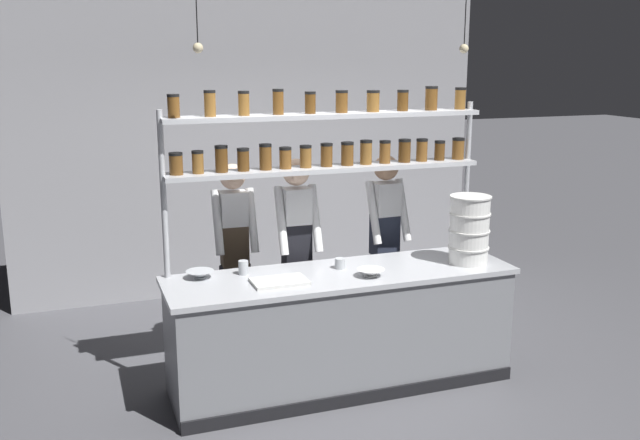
{
  "coord_description": "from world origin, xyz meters",
  "views": [
    {
      "loc": [
        -1.9,
        -4.82,
        2.54
      ],
      "look_at": [
        -0.1,
        0.2,
        1.29
      ],
      "focal_mm": 40.0,
      "sensor_mm": 36.0,
      "label": 1
    }
  ],
  "objects_px": {
    "prep_bowl_center_front": "(200,275)",
    "chef_right": "(385,236)",
    "spice_shelf_unit": "(328,148)",
    "serving_cup_by_board": "(340,263)",
    "chef_center": "(297,246)",
    "cutting_board": "(280,281)",
    "prep_bowl_near_left": "(371,273)",
    "serving_cup_front": "(243,268)",
    "container_stack": "(469,230)",
    "chef_left": "(235,247)"
  },
  "relations": [
    {
      "from": "chef_right",
      "to": "cutting_board",
      "type": "relative_size",
      "value": 4.24
    },
    {
      "from": "serving_cup_front",
      "to": "cutting_board",
      "type": "bearing_deg",
      "value": -55.99
    },
    {
      "from": "container_stack",
      "to": "serving_cup_by_board",
      "type": "distance_m",
      "value": 1.06
    },
    {
      "from": "prep_bowl_center_front",
      "to": "serving_cup_by_board",
      "type": "distance_m",
      "value": 1.07
    },
    {
      "from": "serving_cup_front",
      "to": "chef_center",
      "type": "bearing_deg",
      "value": 33.87
    },
    {
      "from": "chef_center",
      "to": "container_stack",
      "type": "height_order",
      "value": "chef_center"
    },
    {
      "from": "serving_cup_front",
      "to": "serving_cup_by_board",
      "type": "bearing_deg",
      "value": -7.86
    },
    {
      "from": "container_stack",
      "to": "prep_bowl_center_front",
      "type": "distance_m",
      "value": 2.12
    },
    {
      "from": "chef_left",
      "to": "serving_cup_by_board",
      "type": "xyz_separation_m",
      "value": [
        0.66,
        -0.74,
        0.0
      ]
    },
    {
      "from": "spice_shelf_unit",
      "to": "serving_cup_by_board",
      "type": "distance_m",
      "value": 0.9
    },
    {
      "from": "chef_left",
      "to": "serving_cup_front",
      "type": "height_order",
      "value": "chef_left"
    },
    {
      "from": "chef_left",
      "to": "prep_bowl_near_left",
      "type": "bearing_deg",
      "value": -49.14
    },
    {
      "from": "cutting_board",
      "to": "serving_cup_by_board",
      "type": "bearing_deg",
      "value": 19.18
    },
    {
      "from": "serving_cup_front",
      "to": "serving_cup_by_board",
      "type": "xyz_separation_m",
      "value": [
        0.74,
        -0.1,
        -0.01
      ]
    },
    {
      "from": "cutting_board",
      "to": "serving_cup_by_board",
      "type": "relative_size",
      "value": 4.92
    },
    {
      "from": "spice_shelf_unit",
      "to": "container_stack",
      "type": "height_order",
      "value": "spice_shelf_unit"
    },
    {
      "from": "chef_left",
      "to": "chef_right",
      "type": "bearing_deg",
      "value": -4.66
    },
    {
      "from": "spice_shelf_unit",
      "to": "chef_left",
      "type": "distance_m",
      "value": 1.2
    },
    {
      "from": "chef_center",
      "to": "serving_cup_by_board",
      "type": "height_order",
      "value": "chef_center"
    },
    {
      "from": "container_stack",
      "to": "cutting_board",
      "type": "bearing_deg",
      "value": 179.57
    },
    {
      "from": "prep_bowl_center_front",
      "to": "chef_right",
      "type": "bearing_deg",
      "value": 15.07
    },
    {
      "from": "cutting_board",
      "to": "serving_cup_by_board",
      "type": "distance_m",
      "value": 0.58
    },
    {
      "from": "chef_center",
      "to": "serving_cup_front",
      "type": "height_order",
      "value": "chef_center"
    },
    {
      "from": "spice_shelf_unit",
      "to": "serving_cup_by_board",
      "type": "relative_size",
      "value": 31.57
    },
    {
      "from": "chef_left",
      "to": "prep_bowl_near_left",
      "type": "height_order",
      "value": "chef_left"
    },
    {
      "from": "spice_shelf_unit",
      "to": "cutting_board",
      "type": "bearing_deg",
      "value": -141.65
    },
    {
      "from": "chef_center",
      "to": "container_stack",
      "type": "bearing_deg",
      "value": -27.58
    },
    {
      "from": "chef_left",
      "to": "prep_bowl_center_front",
      "type": "distance_m",
      "value": 0.74
    },
    {
      "from": "container_stack",
      "to": "cutting_board",
      "type": "xyz_separation_m",
      "value": [
        -1.56,
        0.01,
        -0.26
      ]
    },
    {
      "from": "prep_bowl_near_left",
      "to": "chef_right",
      "type": "bearing_deg",
      "value": 59.23
    },
    {
      "from": "cutting_board",
      "to": "prep_bowl_center_front",
      "type": "distance_m",
      "value": 0.61
    },
    {
      "from": "spice_shelf_unit",
      "to": "serving_cup_by_board",
      "type": "height_order",
      "value": "spice_shelf_unit"
    },
    {
      "from": "container_stack",
      "to": "chef_center",
      "type": "bearing_deg",
      "value": 151.31
    },
    {
      "from": "prep_bowl_near_left",
      "to": "serving_cup_front",
      "type": "bearing_deg",
      "value": 157.27
    },
    {
      "from": "chef_left",
      "to": "cutting_board",
      "type": "xyz_separation_m",
      "value": [
        0.12,
        -0.93,
        -0.03
      ]
    },
    {
      "from": "chef_left",
      "to": "cutting_board",
      "type": "relative_size",
      "value": 4.16
    },
    {
      "from": "chef_center",
      "to": "chef_right",
      "type": "xyz_separation_m",
      "value": [
        0.85,
        0.12,
        -0.02
      ]
    },
    {
      "from": "chef_right",
      "to": "cutting_board",
      "type": "distance_m",
      "value": 1.42
    },
    {
      "from": "chef_left",
      "to": "container_stack",
      "type": "bearing_deg",
      "value": -27.04
    },
    {
      "from": "chef_center",
      "to": "serving_cup_front",
      "type": "distance_m",
      "value": 0.65
    },
    {
      "from": "cutting_board",
      "to": "serving_cup_front",
      "type": "bearing_deg",
      "value": 124.01
    },
    {
      "from": "spice_shelf_unit",
      "to": "prep_bowl_center_front",
      "type": "bearing_deg",
      "value": -174.12
    },
    {
      "from": "chef_right",
      "to": "cutting_board",
      "type": "height_order",
      "value": "chef_right"
    },
    {
      "from": "chef_center",
      "to": "chef_right",
      "type": "height_order",
      "value": "chef_center"
    },
    {
      "from": "chef_left",
      "to": "chef_right",
      "type": "distance_m",
      "value": 1.32
    },
    {
      "from": "chef_right",
      "to": "prep_bowl_center_front",
      "type": "height_order",
      "value": "chef_right"
    },
    {
      "from": "cutting_board",
      "to": "container_stack",
      "type": "bearing_deg",
      "value": -0.43
    },
    {
      "from": "prep_bowl_center_front",
      "to": "serving_cup_front",
      "type": "bearing_deg",
      "value": -3.02
    },
    {
      "from": "chef_center",
      "to": "cutting_board",
      "type": "xyz_separation_m",
      "value": [
        -0.34,
        -0.65,
        -0.07
      ]
    },
    {
      "from": "chef_left",
      "to": "cutting_board",
      "type": "bearing_deg",
      "value": -80.51
    }
  ]
}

